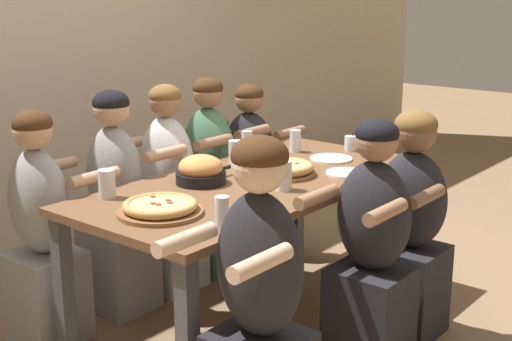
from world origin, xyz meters
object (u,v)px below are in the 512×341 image
(drinking_glass_b, at_px, (107,186))
(diner_near_center, at_px, (371,254))
(empty_plate_a, at_px, (331,159))
(drinking_glass_f, at_px, (295,141))
(empty_plate_b, at_px, (346,173))
(diner_far_midright, at_px, (210,184))
(cocktail_glass_blue, at_px, (351,144))
(diner_far_midleft, at_px, (117,212))
(drinking_glass_c, at_px, (236,155))
(pizza_board_second, at_px, (160,208))
(drinking_glass_d, at_px, (284,178))
(diner_far_left, at_px, (42,239))
(diner_near_midright, at_px, (410,233))
(diner_near_left, at_px, (259,309))
(drinking_glass_a, at_px, (247,145))
(drinking_glass_e, at_px, (222,213))
(diner_far_center, at_px, (169,197))
(diner_far_right, at_px, (250,177))
(pizza_board_main, at_px, (283,169))
(skillet_bowl, at_px, (201,171))

(drinking_glass_b, xyz_separation_m, diner_near_center, (0.68, -1.02, -0.30))
(empty_plate_a, height_order, drinking_glass_f, drinking_glass_f)
(empty_plate_b, height_order, diner_far_midright, diner_far_midright)
(empty_plate_b, height_order, cocktail_glass_blue, cocktail_glass_blue)
(diner_near_center, distance_m, diner_far_midleft, 1.40)
(drinking_glass_c, distance_m, drinking_glass_f, 0.48)
(diner_far_midleft, bearing_deg, pizza_board_second, -25.82)
(cocktail_glass_blue, bearing_deg, drinking_glass_d, -167.93)
(diner_far_left, bearing_deg, drinking_glass_b, 23.19)
(drinking_glass_b, relative_size, diner_far_midleft, 0.11)
(diner_near_midright, height_order, diner_near_left, diner_near_left)
(cocktail_glass_blue, xyz_separation_m, diner_near_midright, (-0.49, -0.65, -0.28))
(cocktail_glass_blue, xyz_separation_m, diner_far_midleft, (-1.21, 0.70, -0.26))
(drinking_glass_c, bearing_deg, diner_far_left, 157.39)
(pizza_board_second, height_order, diner_far_midleft, diner_far_midleft)
(empty_plate_a, xyz_separation_m, drinking_glass_a, (-0.24, 0.42, 0.06))
(drinking_glass_e, bearing_deg, diner_far_midright, 44.88)
(empty_plate_a, height_order, diner_near_left, diner_near_left)
(diner_far_center, distance_m, diner_far_left, 0.85)
(diner_far_right, relative_size, diner_near_left, 0.92)
(empty_plate_a, bearing_deg, drinking_glass_b, 162.75)
(diner_near_left, bearing_deg, pizza_board_main, -57.31)
(diner_far_right, height_order, diner_far_midleft, diner_far_midleft)
(drinking_glass_a, xyz_separation_m, diner_far_left, (-1.19, 0.31, -0.31))
(cocktail_glass_blue, distance_m, diner_near_midright, 0.86)
(drinking_glass_e, bearing_deg, drinking_glass_d, 11.84)
(pizza_board_main, distance_m, diner_far_right, 0.98)
(drinking_glass_c, bearing_deg, pizza_board_second, -160.57)
(drinking_glass_a, distance_m, drinking_glass_d, 0.72)
(drinking_glass_f, relative_size, diner_near_midright, 0.11)
(drinking_glass_e, bearing_deg, drinking_glass_b, 93.20)
(drinking_glass_b, distance_m, diner_near_midright, 1.49)
(empty_plate_a, relative_size, cocktail_glass_blue, 2.14)
(empty_plate_a, bearing_deg, diner_far_center, 127.84)
(skillet_bowl, distance_m, diner_far_center, 0.63)
(cocktail_glass_blue, height_order, drinking_glass_a, drinking_glass_a)
(pizza_board_second, xyz_separation_m, drinking_glass_d, (0.63, -0.19, 0.03))
(pizza_board_second, bearing_deg, diner_far_right, 25.81)
(diner_far_midleft, bearing_deg, drinking_glass_e, -15.87)
(empty_plate_b, bearing_deg, diner_near_left, -162.33)
(diner_far_left, bearing_deg, drinking_glass_d, 40.47)
(pizza_board_second, xyz_separation_m, skillet_bowl, (0.47, 0.20, 0.03))
(drinking_glass_c, height_order, diner_far_midleft, diner_far_midleft)
(empty_plate_b, relative_size, drinking_glass_e, 1.72)
(diner_far_left, bearing_deg, pizza_board_main, 53.81)
(drinking_glass_a, bearing_deg, cocktail_glass_blue, -37.81)
(empty_plate_b, distance_m, cocktail_glass_blue, 0.55)
(pizza_board_second, bearing_deg, drinking_glass_a, 20.46)
(diner_near_center, bearing_deg, diner_near_midright, -90.00)
(drinking_glass_d, xyz_separation_m, diner_far_midright, (0.44, 0.89, -0.29))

